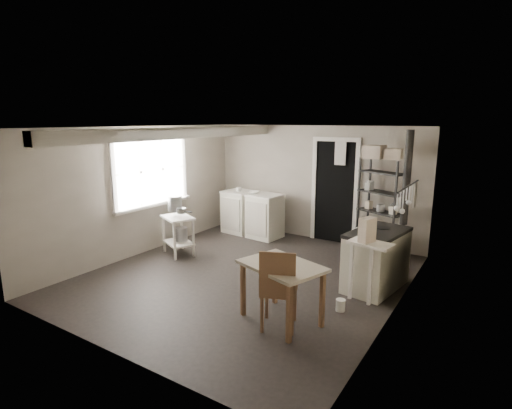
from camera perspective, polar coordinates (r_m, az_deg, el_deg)
The scene contains 31 objects.
floor at distance 6.37m, azimuth -1.47°, elevation -10.20°, with size 5.00×5.00×0.00m, color black.
ceiling at distance 5.90m, azimuth -1.60°, elevation 10.95°, with size 5.00×5.00×0.00m, color white.
wall_back at distance 8.19m, azimuth 8.32°, elevation 3.05°, with size 4.50×0.02×2.30m, color #A3998B.
wall_front at distance 4.27m, azimuth -20.78°, elevation -5.97°, with size 4.50×0.02×2.30m, color #A3998B.
wall_left at distance 7.51m, azimuth -15.93°, elevation 1.90°, with size 0.02×5.00×2.30m, color #A3998B.
wall_right at distance 5.15m, azimuth 19.70°, elevation -2.85°, with size 0.02×5.00×2.30m, color #A3998B.
window at distance 7.57m, azimuth -14.80°, elevation 4.72°, with size 0.12×1.76×1.28m, color white, non-canonical shape.
doorway at distance 8.02m, azimuth 11.13°, elevation 1.67°, with size 0.96×0.10×2.08m, color white, non-canonical shape.
ceiling_beam at distance 6.65m, azimuth -10.32°, elevation 10.03°, with size 0.18×5.00×0.18m, color white, non-canonical shape.
wallpaper_panel at distance 5.16m, azimuth 19.60°, elevation -2.84°, with size 0.01×5.00×2.30m, color beige, non-canonical shape.
utensil_rail at distance 5.66m, azimuth 20.79°, elevation 2.50°, with size 0.06×1.20×0.44m, color #ADADB0, non-canonical shape.
prep_table at distance 7.37m, azimuth -11.04°, elevation -4.02°, with size 0.62×0.44×0.71m, color white, non-canonical shape.
stockpot at distance 7.29m, azimuth -11.51°, elevation 0.15°, with size 0.25×0.25×0.27m, color #ADADB0.
saucepan at distance 7.10m, azimuth -10.60°, elevation -0.87°, with size 0.16×0.16×0.09m, color #ADADB0.
bucket at distance 7.34m, azimuth -10.64°, elevation -4.19°, with size 0.23×0.23×0.25m, color #ADADB0.
base_cabinets at distance 8.46m, azimuth -0.58°, elevation -1.29°, with size 1.38×0.59×0.91m, color beige, non-canonical shape.
mixing_bowl at distance 8.26m, azimuth -0.33°, elevation 1.89°, with size 0.30×0.30×0.07m, color white.
counter_cup at distance 8.47m, azimuth -2.51°, elevation 2.22°, with size 0.12×0.12×0.10m, color white.
shelf_rack at distance 7.36m, azimuth 17.40°, elevation 0.03°, with size 0.83×0.32×1.75m, color black, non-canonical shape.
shelf_jar at distance 7.40m, azimuth 15.76°, elevation 3.52°, with size 0.09×0.09×0.20m, color white.
storage_box_a at distance 7.25m, azimuth 16.60°, elevation 8.37°, with size 0.33×0.29×0.23m, color beige.
storage_box_b at distance 7.18m, azimuth 19.10°, elevation 8.02°, with size 0.28×0.26×0.18m, color beige.
stove at distance 6.08m, azimuth 16.82°, elevation -7.43°, with size 0.60×1.09×0.85m, color beige, non-canonical shape.
stovepipe at distance 6.13m, azimuth 20.75°, elevation 3.56°, with size 0.12×0.12×1.55m, color black, non-canonical shape.
side_ledge at distance 5.51m, azimuth 15.83°, elevation -9.51°, with size 0.56×0.30×0.86m, color white, non-canonical shape.
oats_box at distance 5.33m, azimuth 15.60°, elevation -3.67°, with size 0.13×0.21×0.32m, color beige.
work_table at distance 4.93m, azimuth 3.66°, elevation -12.31°, with size 0.96×0.67×0.73m, color #BCB4A1, non-canonical shape.
table_cup at distance 4.61m, azimuth 5.13°, elevation -8.40°, with size 0.10×0.10×0.09m, color white.
chair at distance 4.77m, azimuth 3.34°, elevation -11.83°, with size 0.41×0.43×0.99m, color brown, non-canonical shape.
flour_sack at distance 7.51m, azimuth 14.50°, elevation -5.17°, with size 0.43×0.36×0.51m, color silver.
floor_crock at distance 5.40m, azimuth 11.98°, elevation -13.89°, with size 0.12×0.12×0.15m, color white.
Camera 1 is at (3.31, -4.88, 2.41)m, focal length 28.00 mm.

